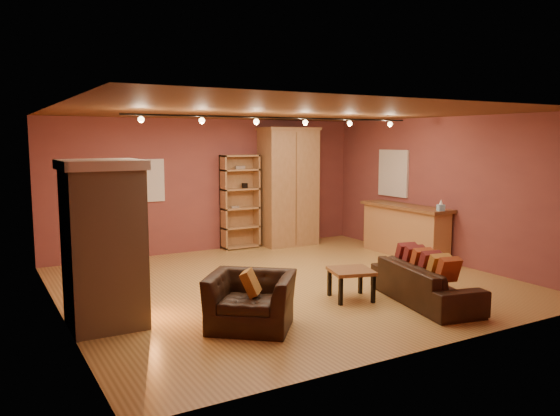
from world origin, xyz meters
TOP-DOWN VIEW (x-y plane):
  - floor at (0.00, 0.00)m, footprint 7.00×7.00m
  - ceiling at (0.00, 0.00)m, footprint 7.00×7.00m
  - back_wall at (0.00, 3.25)m, footprint 7.00×0.02m
  - left_wall at (-3.50, 0.00)m, footprint 0.02×6.50m
  - right_wall at (3.50, 0.00)m, footprint 0.02×6.50m
  - fireplace at (-3.04, -0.60)m, footprint 1.01×0.98m
  - back_window at (-1.30, 3.23)m, footprint 0.56×0.04m
  - bookcase at (0.63, 3.14)m, footprint 0.84×0.32m
  - armoire at (1.74, 2.91)m, footprint 1.29×0.73m
  - bar_counter at (3.20, 0.70)m, footprint 0.59×2.18m
  - tissue_box at (3.15, -0.30)m, footprint 0.15×0.15m
  - right_window at (3.47, 1.40)m, footprint 0.05×0.90m
  - loveseat at (1.21, -1.89)m, footprint 0.96×2.03m
  - armchair at (-1.47, -1.59)m, footprint 1.25×1.20m
  - coffee_table at (0.37, -1.23)m, footprint 0.75×0.75m
  - track_rail at (0.00, 0.20)m, footprint 5.20×0.09m

SIDE VIEW (x-z plane):
  - floor at x=0.00m, z-range 0.00..0.00m
  - coffee_table at x=0.37m, z-range 0.16..0.62m
  - loveseat at x=1.21m, z-range 0.00..0.80m
  - armchair at x=-1.47m, z-range 0.00..0.92m
  - bar_counter at x=3.20m, z-range 0.01..1.05m
  - bookcase at x=0.63m, z-range 0.02..2.06m
  - fireplace at x=-3.04m, z-range 0.00..2.12m
  - tissue_box at x=3.15m, z-range 1.02..1.24m
  - armoire at x=1.74m, z-range 0.00..2.64m
  - back_wall at x=0.00m, z-range 0.00..2.80m
  - left_wall at x=-3.50m, z-range 0.00..2.80m
  - right_wall at x=3.50m, z-range 0.00..2.80m
  - back_window at x=-1.30m, z-range 1.12..1.98m
  - right_window at x=3.47m, z-range 1.15..2.15m
  - track_rail at x=0.00m, z-range 2.62..2.75m
  - ceiling at x=0.00m, z-range 2.80..2.80m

